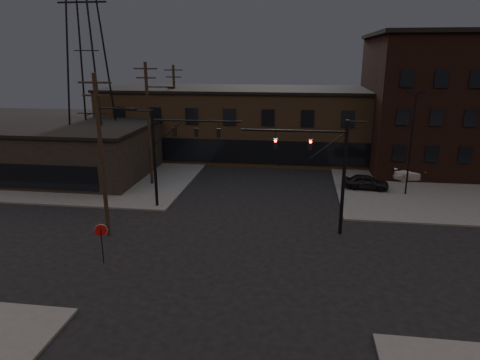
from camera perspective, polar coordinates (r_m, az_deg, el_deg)
name	(u,v)px	position (r m, az deg, el deg)	size (l,w,h in m)	color
ground	(239,256)	(27.07, -0.07, -10.13)	(140.00, 140.00, 0.00)	black
sidewalk_ne	(477,175)	(51.04, 29.09, 0.63)	(30.00, 30.00, 0.15)	#474744
sidewalk_nw	(81,161)	(53.89, -20.39, 2.42)	(30.00, 30.00, 0.15)	#474744
building_row	(272,124)	(52.73, 4.23, 7.47)	(40.00, 12.00, 8.00)	#4B3B28
building_right	(473,104)	(53.58, 28.63, 8.93)	(22.00, 16.00, 14.00)	black
building_left	(68,152)	(47.31, -21.90, 3.46)	(16.00, 12.00, 5.00)	black
traffic_signal_near	(327,165)	(29.44, 11.56, 1.97)	(7.12, 0.24, 8.00)	black
traffic_signal_far	(169,148)	(34.29, -9.38, 4.23)	(7.12, 0.24, 8.00)	black
stop_sign	(101,234)	(26.81, -18.02, -6.92)	(0.72, 0.33, 2.48)	black
utility_pole_near	(102,153)	(29.65, -17.91, 3.47)	(3.70, 0.28, 11.00)	black
utility_pole_mid	(149,122)	(40.87, -12.00, 7.61)	(3.70, 0.28, 11.50)	black
utility_pole_far	(175,110)	(52.55, -8.66, 9.26)	(2.20, 0.28, 11.00)	black
transmission_tower	(86,51)	(47.14, -19.80, 15.93)	(7.00, 7.00, 25.00)	black
lot_light_a	(412,135)	(39.73, 21.96, 5.64)	(1.50, 0.28, 9.14)	black
lot_light_b	(465,127)	(46.20, 27.80, 6.29)	(1.50, 0.28, 9.14)	black
parked_car_lot_a	(366,182)	(41.09, 16.50, -0.24)	(1.60, 3.98, 1.36)	black
parked_car_lot_b	(416,172)	(45.82, 22.38, 0.93)	(2.04, 5.03, 1.46)	silver
car_crossing	(280,156)	(49.92, 5.36, 3.23)	(1.76, 5.03, 1.66)	black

